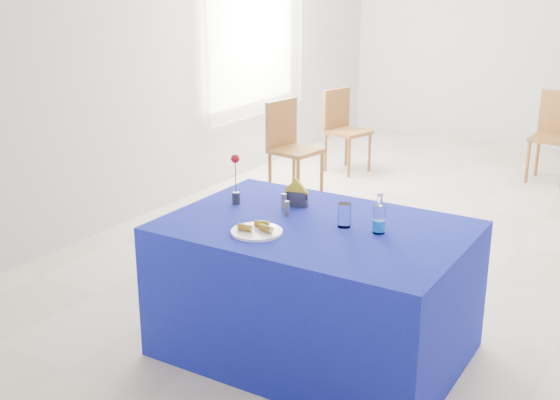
# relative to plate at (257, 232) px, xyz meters

# --- Properties ---
(floor) EXTENTS (7.00, 7.00, 0.00)m
(floor) POSITION_rel_plate_xyz_m (0.27, 2.50, -0.77)
(floor) COLOR beige
(floor) RESTS_ON ground
(room_shell) EXTENTS (7.00, 7.00, 7.00)m
(room_shell) POSITION_rel_plate_xyz_m (0.27, 2.50, 0.98)
(room_shell) COLOR silver
(room_shell) RESTS_ON ground
(window_pane) EXTENTS (0.04, 1.50, 1.60)m
(window_pane) POSITION_rel_plate_xyz_m (-2.20, 3.30, 0.78)
(window_pane) COLOR white
(window_pane) RESTS_ON room_shell
(curtain) EXTENTS (0.04, 1.75, 1.85)m
(curtain) POSITION_rel_plate_xyz_m (-2.13, 3.30, 0.78)
(curtain) COLOR white
(curtain) RESTS_ON room_shell
(plate) EXTENTS (0.27, 0.27, 0.01)m
(plate) POSITION_rel_plate_xyz_m (0.00, 0.00, 0.00)
(plate) COLOR white
(plate) RESTS_ON blue_table
(drinking_glass) EXTENTS (0.07, 0.07, 0.13)m
(drinking_glass) POSITION_rel_plate_xyz_m (0.34, 0.32, 0.06)
(drinking_glass) COLOR white
(drinking_glass) RESTS_ON blue_table
(salt_shaker) EXTENTS (0.03, 0.03, 0.08)m
(salt_shaker) POSITION_rel_plate_xyz_m (-0.09, 0.43, 0.04)
(salt_shaker) COLOR slate
(salt_shaker) RESTS_ON blue_table
(pepper_shaker) EXTENTS (0.03, 0.03, 0.08)m
(pepper_shaker) POSITION_rel_plate_xyz_m (-0.01, 0.32, 0.04)
(pepper_shaker) COLOR #5E5E62
(pepper_shaker) RESTS_ON blue_table
(blue_table) EXTENTS (1.60, 1.10, 0.76)m
(blue_table) POSITION_rel_plate_xyz_m (0.20, 0.27, -0.39)
(blue_table) COLOR #0F188F
(blue_table) RESTS_ON floor
(water_bottle) EXTENTS (0.07, 0.07, 0.21)m
(water_bottle) POSITION_rel_plate_xyz_m (0.54, 0.33, 0.06)
(water_bottle) COLOR silver
(water_bottle) RESTS_ON blue_table
(napkin_holder) EXTENTS (0.15, 0.08, 0.17)m
(napkin_holder) POSITION_rel_plate_xyz_m (-0.05, 0.49, 0.04)
(napkin_holder) COLOR #333337
(napkin_holder) RESTS_ON blue_table
(rose_vase) EXTENTS (0.05, 0.05, 0.30)m
(rose_vase) POSITION_rel_plate_xyz_m (-0.37, 0.35, 0.14)
(rose_vase) COLOR #29282E
(rose_vase) RESTS_ON blue_table
(chair_bg_left) EXTENTS (0.43, 0.43, 0.91)m
(chair_bg_left) POSITION_rel_plate_xyz_m (0.65, 4.58, -0.24)
(chair_bg_left) COLOR brown
(chair_bg_left) RESTS_ON floor
(chair_win_a) EXTENTS (0.48, 0.48, 0.91)m
(chair_win_a) POSITION_rel_plate_xyz_m (-1.41, 2.73, -0.24)
(chair_win_a) COLOR brown
(chair_win_a) RESTS_ON floor
(chair_win_b) EXTENTS (0.48, 0.48, 0.87)m
(chair_win_b) POSITION_rel_plate_xyz_m (-1.38, 3.81, -0.26)
(chair_win_b) COLOR brown
(chair_win_b) RESTS_ON floor
(banana_pieces) EXTENTS (0.18, 0.14, 0.03)m
(banana_pieces) POSITION_rel_plate_xyz_m (-0.00, 0.01, 0.02)
(banana_pieces) COLOR gold
(banana_pieces) RESTS_ON plate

